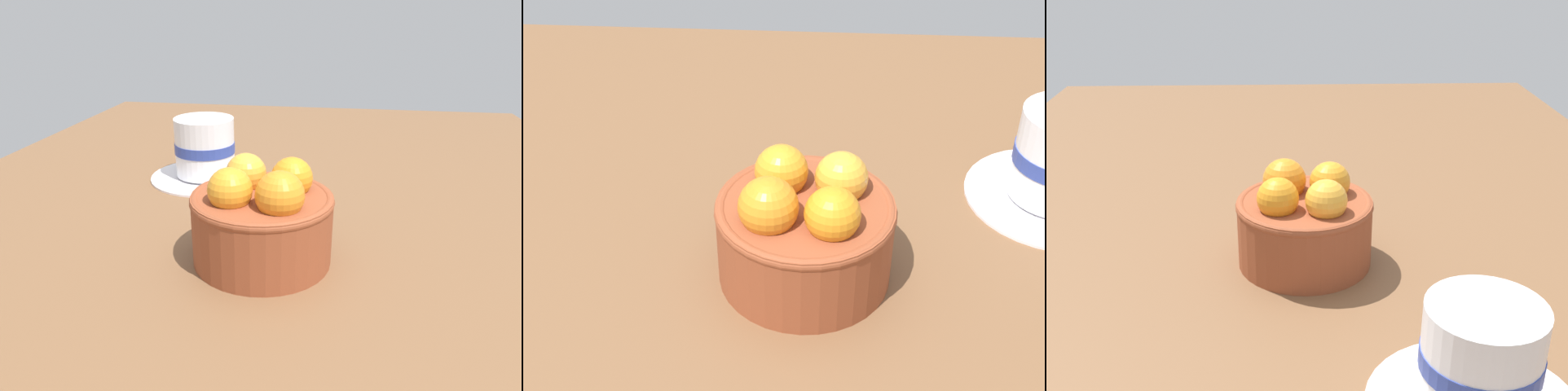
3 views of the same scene
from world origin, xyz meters
The scene contains 3 objects.
ground_plane centered at (0.00, 0.00, -2.11)cm, with size 152.06×95.97×4.22cm, color brown.
terracotta_bowl centered at (0.04, 0.02, 4.57)cm, with size 13.90×13.90×10.33cm.
coffee_cup centered at (-22.44, -11.74, 3.94)cm, with size 16.06×16.06×8.90cm.
Camera 3 is at (-58.62, 1.61, 33.20)cm, focal length 44.19 mm.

